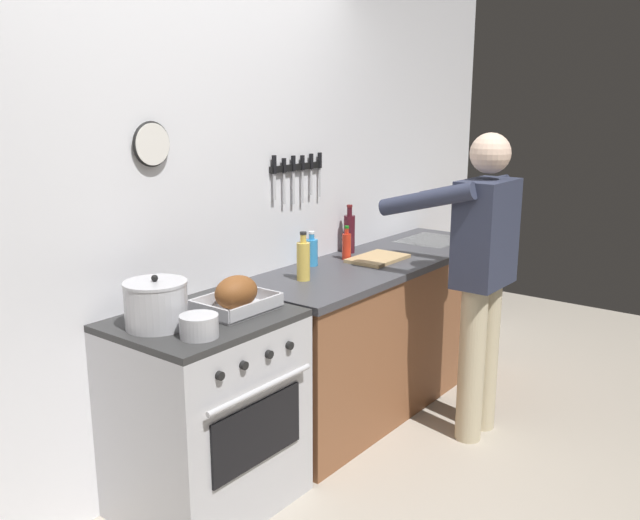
# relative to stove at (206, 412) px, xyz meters

# --- Properties ---
(wall_back) EXTENTS (6.00, 0.13, 2.60)m
(wall_back) POSITION_rel_stove_xyz_m (0.22, 0.36, 0.85)
(wall_back) COLOR silver
(wall_back) RESTS_ON ground
(counter_block) EXTENTS (2.03, 0.65, 0.90)m
(counter_block) POSITION_rel_stove_xyz_m (1.43, 0.00, 0.01)
(counter_block) COLOR brown
(counter_block) RESTS_ON ground
(stove) EXTENTS (0.76, 0.67, 0.90)m
(stove) POSITION_rel_stove_xyz_m (0.00, 0.00, 0.00)
(stove) COLOR #BCBCC1
(stove) RESTS_ON ground
(person_cook) EXTENTS (0.51, 0.63, 1.66)m
(person_cook) POSITION_rel_stove_xyz_m (1.38, -0.66, 0.50)
(person_cook) COLOR #C6B793
(person_cook) RESTS_ON ground
(roasting_pan) EXTENTS (0.35, 0.26, 0.16)m
(roasting_pan) POSITION_rel_stove_xyz_m (0.16, -0.05, 0.52)
(roasting_pan) COLOR #B7B7BC
(roasting_pan) RESTS_ON stove
(stock_pot) EXTENTS (0.26, 0.26, 0.22)m
(stock_pot) POSITION_rel_stove_xyz_m (-0.20, 0.05, 0.55)
(stock_pot) COLOR #B7B7BC
(stock_pot) RESTS_ON stove
(saucepan) EXTENTS (0.16, 0.16, 0.09)m
(saucepan) POSITION_rel_stove_xyz_m (-0.18, -0.18, 0.50)
(saucepan) COLOR #B7B7BC
(saucepan) RESTS_ON stove
(cutting_board) EXTENTS (0.36, 0.24, 0.02)m
(cutting_board) POSITION_rel_stove_xyz_m (1.38, -0.02, 0.46)
(cutting_board) COLOR tan
(cutting_board) RESTS_ON counter_block
(bottle_wine_red) EXTENTS (0.07, 0.07, 0.30)m
(bottle_wine_red) POSITION_rel_stove_xyz_m (1.44, 0.24, 0.57)
(bottle_wine_red) COLOR #47141E
(bottle_wine_red) RESTS_ON counter_block
(bottle_cooking_oil) EXTENTS (0.07, 0.07, 0.26)m
(bottle_cooking_oil) POSITION_rel_stove_xyz_m (0.75, 0.04, 0.56)
(bottle_cooking_oil) COLOR gold
(bottle_cooking_oil) RESTS_ON counter_block
(bottle_dish_soap) EXTENTS (0.07, 0.07, 0.20)m
(bottle_dish_soap) POSITION_rel_stove_xyz_m (1.03, 0.21, 0.53)
(bottle_dish_soap) COLOR #338CCC
(bottle_dish_soap) RESTS_ON counter_block
(bottle_hot_sauce) EXTENTS (0.05, 0.05, 0.20)m
(bottle_hot_sauce) POSITION_rel_stove_xyz_m (1.28, 0.14, 0.53)
(bottle_hot_sauce) COLOR red
(bottle_hot_sauce) RESTS_ON counter_block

